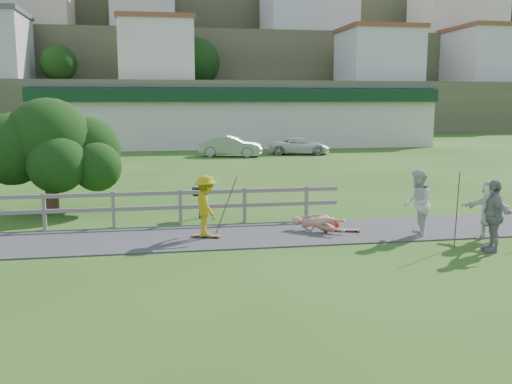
% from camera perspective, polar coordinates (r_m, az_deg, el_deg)
% --- Properties ---
extents(ground, '(260.00, 260.00, 0.00)m').
position_cam_1_polar(ground, '(14.81, 0.84, -5.69)').
color(ground, '#284F16').
rests_on(ground, ground).
extents(path, '(34.00, 3.00, 0.04)m').
position_cam_1_polar(path, '(16.23, -0.16, -4.29)').
color(path, '#363638').
rests_on(path, ground).
extents(fence, '(15.05, 0.10, 1.10)m').
position_cam_1_polar(fence, '(17.73, -16.06, -1.19)').
color(fence, slate).
rests_on(fence, ground).
extents(strip_mall, '(32.50, 10.75, 5.10)m').
position_cam_1_polar(strip_mall, '(49.47, -2.23, 7.71)').
color(strip_mall, beige).
rests_on(strip_mall, ground).
extents(hillside, '(220.00, 67.00, 47.50)m').
position_cam_1_polar(hillside, '(105.94, -8.77, 14.76)').
color(hillside, '#454E2E').
rests_on(hillside, ground).
extents(skater_rider, '(0.84, 1.19, 1.68)m').
position_cam_1_polar(skater_rider, '(15.74, -5.01, -1.70)').
color(skater_rider, '#BA9C11').
rests_on(skater_rider, ground).
extents(skater_fallen, '(1.29, 1.48, 0.58)m').
position_cam_1_polar(skater_fallen, '(16.57, 6.22, -3.12)').
color(skater_fallen, tan).
rests_on(skater_fallen, ground).
extents(spectator_a, '(1.06, 1.15, 1.91)m').
position_cam_1_polar(spectator_a, '(16.49, 15.82, -1.10)').
color(spectator_a, silver).
rests_on(spectator_a, ground).
extents(spectator_b, '(0.66, 1.15, 1.84)m').
position_cam_1_polar(spectator_b, '(15.56, 22.63, -2.19)').
color(spectator_b, gray).
rests_on(spectator_b, ground).
extents(spectator_d, '(1.18, 1.59, 1.66)m').
position_cam_1_polar(spectator_d, '(16.77, 22.32, -1.72)').
color(spectator_d, silver).
rests_on(spectator_d, ground).
extents(car_silver, '(4.54, 2.59, 1.42)m').
position_cam_1_polar(car_silver, '(39.20, -2.57, 4.60)').
color(car_silver, '#919598').
rests_on(car_silver, ground).
extents(car_white, '(4.62, 2.74, 1.20)m').
position_cam_1_polar(car_white, '(40.90, 4.38, 4.62)').
color(car_white, silver).
rests_on(car_white, ground).
extents(tree, '(4.58, 4.58, 3.25)m').
position_cam_1_polar(tree, '(20.65, -19.87, 2.57)').
color(tree, black).
rests_on(tree, ground).
extents(bbq, '(0.49, 0.39, 1.00)m').
position_cam_1_polar(bbq, '(18.56, -5.60, -1.11)').
color(bbq, black).
rests_on(bbq, ground).
extents(longboard_rider, '(0.83, 0.47, 0.09)m').
position_cam_1_polar(longboard_rider, '(15.91, -4.97, -4.51)').
color(longboard_rider, brown).
rests_on(longboard_rider, ground).
extents(longboard_fallen, '(0.90, 0.50, 0.10)m').
position_cam_1_polar(longboard_fallen, '(16.76, 8.94, -3.87)').
color(longboard_fallen, brown).
rests_on(longboard_fallen, ground).
extents(helmet, '(0.31, 0.31, 0.31)m').
position_cam_1_polar(helmet, '(17.09, 7.82, -3.24)').
color(helmet, '#A4260F').
rests_on(helmet, ground).
extents(pole_rider, '(0.03, 0.03, 1.77)m').
position_cam_1_polar(pole_rider, '(16.18, -3.02, -1.22)').
color(pole_rider, brown).
rests_on(pole_rider, ground).
extents(pole_spec_left, '(0.03, 0.03, 1.98)m').
position_cam_1_polar(pole_spec_left, '(15.56, 19.45, -1.76)').
color(pole_spec_left, brown).
rests_on(pole_spec_left, ground).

